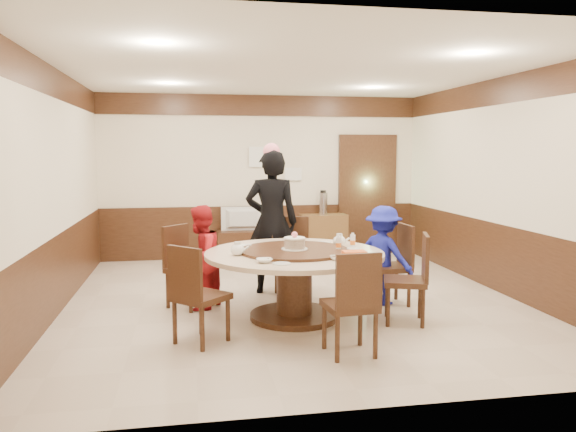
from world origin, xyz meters
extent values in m
plane|color=beige|center=(0.00, 0.00, 0.00)|extent=(6.00, 6.00, 0.00)
plane|color=white|center=(0.00, 0.00, 2.80)|extent=(6.00, 6.00, 0.00)
cube|color=beige|center=(0.00, 3.00, 1.40)|extent=(5.50, 0.04, 2.80)
cube|color=beige|center=(0.00, -3.00, 1.40)|extent=(5.50, 0.04, 2.80)
cube|color=beige|center=(-2.75, 0.00, 1.40)|extent=(0.04, 6.00, 2.80)
cube|color=beige|center=(2.75, 0.00, 1.40)|extent=(0.04, 6.00, 2.80)
cube|color=#381F11|center=(0.00, 0.00, 0.45)|extent=(5.50, 6.00, 0.90)
cube|color=#381F11|center=(0.00, 0.00, 2.62)|extent=(5.50, 6.00, 0.35)
cube|color=#381F11|center=(1.90, 2.95, 1.05)|extent=(1.05, 0.08, 2.18)
cube|color=#87D09A|center=(1.90, 2.97, 1.05)|extent=(0.88, 0.02, 2.05)
cylinder|color=#381F11|center=(-0.13, -0.74, 0.03)|extent=(0.98, 0.98, 0.06)
cylinder|color=#381F11|center=(-0.13, -0.74, 0.35)|extent=(0.39, 0.39, 0.65)
cylinder|color=#CDB295|center=(-0.13, -0.74, 0.72)|extent=(1.96, 1.96, 0.05)
cylinder|color=#381F11|center=(-0.13, -0.74, 0.77)|extent=(1.20, 1.20, 0.03)
cube|color=#381F11|center=(1.11, -0.36, 0.45)|extent=(0.47, 0.47, 0.06)
cube|color=#381F11|center=(1.32, -0.35, 0.72)|extent=(0.07, 0.42, 0.50)
cube|color=#381F11|center=(1.11, -0.36, 0.21)|extent=(0.36, 0.36, 0.42)
cube|color=#381F11|center=(0.07, 0.51, 0.45)|extent=(0.55, 0.55, 0.06)
cube|color=#381F11|center=(0.13, 0.71, 0.72)|extent=(0.41, 0.16, 0.50)
cube|color=#381F11|center=(0.07, 0.51, 0.21)|extent=(0.36, 0.36, 0.42)
cube|color=#381F11|center=(-1.27, -0.06, 0.45)|extent=(0.62, 0.62, 0.06)
cube|color=#381F11|center=(-1.42, 0.08, 0.72)|extent=(0.31, 0.34, 0.50)
cube|color=#381F11|center=(-1.27, -0.06, 0.21)|extent=(0.36, 0.36, 0.42)
cube|color=#381F11|center=(-1.16, -1.36, 0.45)|extent=(0.62, 0.62, 0.06)
cube|color=#381F11|center=(-1.31, -1.50, 0.72)|extent=(0.33, 0.33, 0.50)
cube|color=#381F11|center=(-1.16, -1.36, 0.21)|extent=(0.36, 0.36, 0.42)
cube|color=#381F11|center=(0.16, -1.90, 0.45)|extent=(0.47, 0.47, 0.06)
cube|color=#381F11|center=(0.18, -2.11, 0.72)|extent=(0.42, 0.07, 0.50)
cube|color=#381F11|center=(0.16, -1.90, 0.21)|extent=(0.36, 0.36, 0.42)
cube|color=#381F11|center=(1.02, -1.09, 0.45)|extent=(0.56, 0.56, 0.06)
cube|color=#381F11|center=(1.22, -1.16, 0.72)|extent=(0.17, 0.41, 0.50)
cube|color=#381F11|center=(1.02, -1.09, 0.21)|extent=(0.36, 0.36, 0.42)
imported|color=black|center=(-0.20, 0.47, 0.93)|extent=(0.74, 0.54, 1.86)
imported|color=#B1171D|center=(-1.14, -0.15, 0.61)|extent=(0.69, 0.74, 1.22)
imported|color=#181E9A|center=(1.04, -0.33, 0.60)|extent=(0.83, 0.88, 1.20)
cylinder|color=white|center=(-0.13, -0.75, 0.79)|extent=(0.29, 0.29, 0.01)
cylinder|color=gray|center=(-0.13, -0.75, 0.84)|extent=(0.23, 0.23, 0.11)
cylinder|color=white|center=(-0.13, -0.75, 0.90)|extent=(0.23, 0.23, 0.01)
sphere|color=pink|center=(-0.13, -0.75, 0.94)|extent=(0.07, 0.07, 0.07)
ellipsoid|color=white|center=(-0.76, -0.84, 0.81)|extent=(0.17, 0.15, 0.13)
ellipsoid|color=white|center=(0.46, -0.46, 0.81)|extent=(0.17, 0.15, 0.13)
imported|color=white|center=(-0.64, -0.40, 0.77)|extent=(0.15, 0.15, 0.04)
imported|color=white|center=(0.21, -1.27, 0.77)|extent=(0.14, 0.14, 0.04)
imported|color=white|center=(-0.53, -1.27, 0.77)|extent=(0.16, 0.16, 0.04)
imported|color=white|center=(0.50, -0.87, 0.77)|extent=(0.14, 0.14, 0.04)
cylinder|color=white|center=(-0.38, -1.39, 0.76)|extent=(0.18, 0.18, 0.01)
cylinder|color=white|center=(0.32, -0.24, 0.76)|extent=(0.18, 0.18, 0.01)
cube|color=white|center=(0.43, -1.14, 0.76)|extent=(0.30, 0.20, 0.02)
cube|color=#E6561A|center=(0.43, -1.14, 0.79)|extent=(0.24, 0.15, 0.04)
cylinder|color=white|center=(0.36, -0.79, 0.83)|extent=(0.06, 0.06, 0.16)
cylinder|color=white|center=(0.56, -0.65, 0.83)|extent=(0.06, 0.06, 0.16)
cube|color=#381F11|center=(-0.37, 2.75, 0.25)|extent=(0.85, 0.45, 0.50)
imported|color=gray|center=(-0.37, 2.75, 0.70)|extent=(0.71, 0.14, 0.41)
cube|color=brown|center=(1.05, 2.78, 0.38)|extent=(0.80, 0.40, 0.75)
cylinder|color=silver|center=(1.05, 2.78, 0.94)|extent=(0.15, 0.15, 0.38)
cube|color=white|center=(-0.10, 2.96, 1.75)|extent=(0.25, 0.00, 0.35)
cube|color=white|center=(0.55, 2.96, 1.45)|extent=(0.30, 0.00, 0.22)
camera|label=1|loc=(-1.26, -6.70, 1.85)|focal=35.00mm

